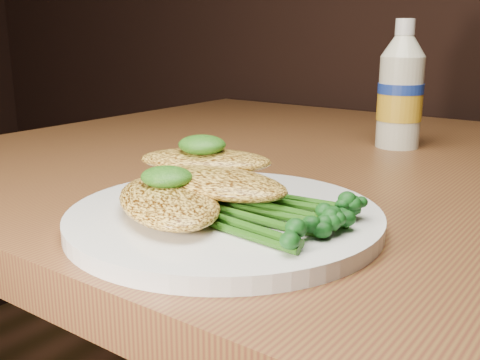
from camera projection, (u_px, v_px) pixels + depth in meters
The scene contains 8 objects.
plate at pixel (225, 218), 0.45m from camera, with size 0.25×0.25×0.01m, color silver.
chicken_front at pixel (168, 200), 0.44m from camera, with size 0.14×0.07×0.02m, color #EFBF4C.
chicken_mid at pixel (215, 182), 0.46m from camera, with size 0.13×0.07×0.02m, color #EFBF4C.
chicken_back at pixel (205, 160), 0.50m from camera, with size 0.12×0.06×0.02m, color #EFBF4C.
pesto_front at pixel (167, 177), 0.44m from camera, with size 0.04×0.04×0.02m, color #083809.
pesto_back at pixel (202, 145), 0.49m from camera, with size 0.04×0.04×0.02m, color #083809.
broccolini_bundle at pixel (270, 211), 0.42m from camera, with size 0.12×0.09×0.02m, color #204F11, non-canonical shape.
mayo_bottle at pixel (401, 84), 0.73m from camera, with size 0.06×0.06×0.16m, color beige, non-canonical shape.
Camera 1 is at (0.17, 0.45, 0.90)m, focal length 42.44 mm.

